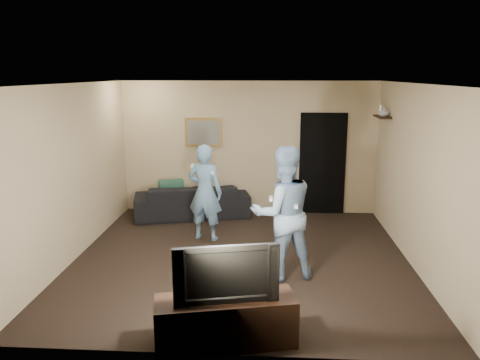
# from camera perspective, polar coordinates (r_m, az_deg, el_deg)

# --- Properties ---
(ground) EXTENTS (5.00, 5.00, 0.00)m
(ground) POSITION_cam_1_polar(r_m,az_deg,el_deg) (7.19, 0.15, -9.51)
(ground) COLOR black
(ground) RESTS_ON ground
(ceiling) EXTENTS (5.00, 5.00, 0.04)m
(ceiling) POSITION_cam_1_polar(r_m,az_deg,el_deg) (6.65, 0.16, 11.68)
(ceiling) COLOR silver
(ceiling) RESTS_ON wall_back
(wall_back) EXTENTS (5.00, 0.04, 2.60)m
(wall_back) POSITION_cam_1_polar(r_m,az_deg,el_deg) (9.26, 1.09, 3.95)
(wall_back) COLOR #C8B085
(wall_back) RESTS_ON ground
(wall_front) EXTENTS (5.00, 0.04, 2.60)m
(wall_front) POSITION_cam_1_polar(r_m,az_deg,el_deg) (4.40, -1.81, -6.27)
(wall_front) COLOR #C8B085
(wall_front) RESTS_ON ground
(wall_left) EXTENTS (0.04, 5.00, 2.60)m
(wall_left) POSITION_cam_1_polar(r_m,az_deg,el_deg) (7.38, -19.60, 0.88)
(wall_left) COLOR #C8B085
(wall_left) RESTS_ON ground
(wall_right) EXTENTS (0.04, 5.00, 2.60)m
(wall_right) POSITION_cam_1_polar(r_m,az_deg,el_deg) (7.11, 20.71, 0.35)
(wall_right) COLOR #C8B085
(wall_right) RESTS_ON ground
(sofa) EXTENTS (2.33, 1.32, 0.64)m
(sofa) POSITION_cam_1_polar(r_m,az_deg,el_deg) (9.17, -5.87, -2.47)
(sofa) COLOR black
(sofa) RESTS_ON ground
(throw_pillow) EXTENTS (0.49, 0.31, 0.47)m
(throw_pillow) POSITION_cam_1_polar(r_m,az_deg,el_deg) (9.21, -8.35, -1.45)
(throw_pillow) COLOR #184A38
(throw_pillow) RESTS_ON sofa
(painting_frame) EXTENTS (0.72, 0.05, 0.57)m
(painting_frame) POSITION_cam_1_polar(r_m,az_deg,el_deg) (9.27, -4.51, 5.80)
(painting_frame) COLOR olive
(painting_frame) RESTS_ON wall_back
(painting_canvas) EXTENTS (0.62, 0.01, 0.47)m
(painting_canvas) POSITION_cam_1_polar(r_m,az_deg,el_deg) (9.25, -4.53, 5.78)
(painting_canvas) COLOR slate
(painting_canvas) RESTS_ON painting_frame
(doorway) EXTENTS (0.90, 0.06, 2.00)m
(doorway) POSITION_cam_1_polar(r_m,az_deg,el_deg) (9.33, 10.01, 1.95)
(doorway) COLOR black
(doorway) RESTS_ON ground
(light_switch) EXTENTS (0.08, 0.02, 0.12)m
(light_switch) POSITION_cam_1_polar(r_m,az_deg,el_deg) (9.24, 6.37, 3.85)
(light_switch) COLOR silver
(light_switch) RESTS_ON wall_back
(wall_shelf) EXTENTS (0.20, 0.60, 0.03)m
(wall_shelf) POSITION_cam_1_polar(r_m,az_deg,el_deg) (8.70, 16.96, 7.40)
(wall_shelf) COLOR black
(wall_shelf) RESTS_ON wall_right
(shelf_vase) EXTENTS (0.17, 0.17, 0.17)m
(shelf_vase) POSITION_cam_1_polar(r_m,az_deg,el_deg) (8.60, 17.15, 7.98)
(shelf_vase) COLOR #ADADB2
(shelf_vase) RESTS_ON wall_shelf
(shelf_figurine) EXTENTS (0.06, 0.06, 0.18)m
(shelf_figurine) POSITION_cam_1_polar(r_m,az_deg,el_deg) (8.84, 16.78, 8.17)
(shelf_figurine) COLOR silver
(shelf_figurine) RESTS_ON wall_shelf
(tv_console) EXTENTS (1.50, 0.76, 0.51)m
(tv_console) POSITION_cam_1_polar(r_m,az_deg,el_deg) (5.03, -1.77, -16.84)
(tv_console) COLOR black
(tv_console) RESTS_ON ground
(television) EXTENTS (1.06, 0.36, 0.61)m
(television) POSITION_cam_1_polar(r_m,az_deg,el_deg) (4.77, -1.81, -10.99)
(television) COLOR black
(television) RESTS_ON tv_console
(wii_player_left) EXTENTS (0.67, 0.55, 1.62)m
(wii_player_left) POSITION_cam_1_polar(r_m,az_deg,el_deg) (7.77, -4.29, -1.51)
(wii_player_left) COLOR #668FB1
(wii_player_left) RESTS_ON ground
(wii_player_right) EXTENTS (1.05, 0.92, 1.82)m
(wii_player_right) POSITION_cam_1_polar(r_m,az_deg,el_deg) (6.31, 5.22, -4.04)
(wii_player_right) COLOR #84A2C1
(wii_player_right) RESTS_ON ground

